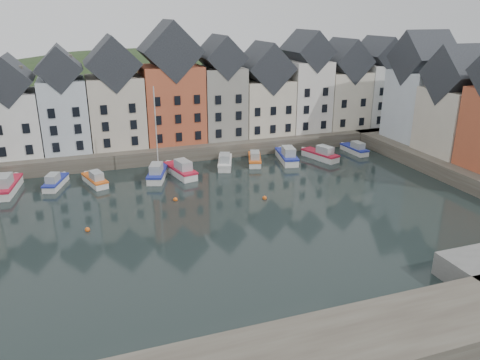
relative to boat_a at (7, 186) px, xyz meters
name	(u,v)px	position (x,y,z in m)	size (l,w,h in m)	color
ground	(229,223)	(22.75, -17.35, -0.80)	(260.00, 260.00, 0.00)	black
far_quay	(171,143)	(22.75, 12.65, 0.20)	(90.00, 16.00, 2.00)	#484037
hillside	(152,196)	(22.77, 38.65, -18.76)	(153.60, 70.40, 64.00)	#203319
far_terrace	(192,94)	(25.97, 10.65, 8.08)	(72.37, 8.16, 17.78)	beige
right_terrace	(460,104)	(58.75, -9.28, 8.12)	(8.30, 24.25, 16.36)	silver
mooring_buoys	(180,208)	(18.75, -12.02, -0.65)	(20.50, 5.50, 0.50)	orange
boat_a	(7,186)	(0.00, 0.00, 0.00)	(3.15, 7.21, 2.68)	silver
boat_b	(55,182)	(5.50, 0.18, -0.19)	(3.25, 5.59, 2.05)	silver
boat_c	(95,180)	(10.28, -0.62, -0.18)	(3.18, 5.67, 2.08)	silver
boat_d	(158,173)	(18.18, -0.92, -0.01)	(3.98, 6.66, 12.17)	silver
boat_e	(181,170)	(21.32, -0.86, -0.03)	(3.50, 6.96, 2.56)	silver
boat_f	(225,162)	(28.04, 0.81, -0.12)	(3.72, 6.23, 2.29)	silver
boat_g	(255,159)	(32.59, 0.90, -0.16)	(3.47, 5.84, 2.14)	silver
boat_h	(287,156)	(37.45, 0.30, -0.02)	(3.39, 7.05, 2.60)	silver
boat_i	(321,155)	(42.68, -0.42, -0.09)	(3.71, 6.49, 2.38)	silver
boat_j	(355,149)	(49.27, 0.75, -0.18)	(2.04, 5.52, 2.08)	silver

